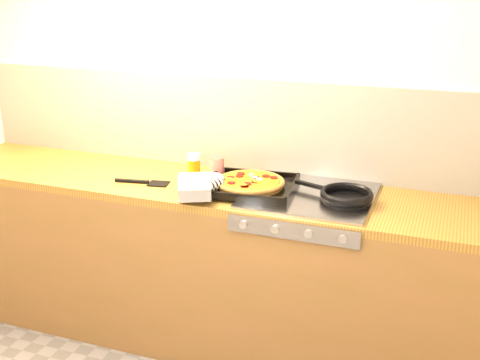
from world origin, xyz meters
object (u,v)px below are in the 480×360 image
at_px(tomato_can, 217,168).
at_px(juice_glass, 194,165).
at_px(frying_pan, 346,196).
at_px(pizza_on_tray, 235,184).

xyz_separation_m(tomato_can, juice_glass, (-0.13, -0.00, 0.00)).
bearing_deg(frying_pan, juice_glass, 171.15).
relative_size(pizza_on_tray, tomato_can, 5.10).
relative_size(tomato_can, juice_glass, 0.98).
xyz_separation_m(frying_pan, tomato_can, (-0.70, 0.13, 0.02)).
bearing_deg(tomato_can, frying_pan, -10.47).
bearing_deg(pizza_on_tray, juice_glass, 149.75).
relative_size(pizza_on_tray, juice_glass, 4.99).
bearing_deg(juice_glass, pizza_on_tray, -30.25).
height_order(frying_pan, tomato_can, tomato_can).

